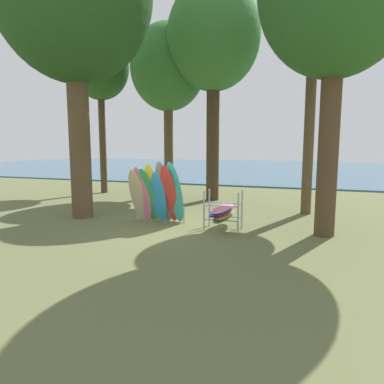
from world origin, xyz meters
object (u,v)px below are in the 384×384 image
(board_storage_rack, at_px, (223,212))
(leaning_board_pile, at_px, (156,195))
(tree_mid_behind, at_px, (100,68))
(tree_far_right_back, at_px, (314,24))
(tree_deep_back, at_px, (168,69))
(tree_far_left_back, at_px, (214,39))

(board_storage_rack, bearing_deg, leaning_board_pile, 178.06)
(tree_mid_behind, distance_m, board_storage_rack, 12.22)
(tree_far_right_back, relative_size, board_storage_rack, 4.21)
(tree_mid_behind, height_order, tree_deep_back, tree_deep_back)
(tree_deep_back, xyz_separation_m, leaning_board_pile, (2.18, -6.24, -5.55))
(tree_far_right_back, xyz_separation_m, tree_deep_back, (-7.03, 2.77, -0.56))
(tree_far_left_back, distance_m, tree_deep_back, 2.88)
(board_storage_rack, bearing_deg, tree_far_right_back, 55.18)
(board_storage_rack, bearing_deg, tree_deep_back, 125.82)
(tree_far_left_back, bearing_deg, tree_mid_behind, 175.48)
(tree_mid_behind, xyz_separation_m, tree_deep_back, (3.92, 0.16, -0.27))
(tree_far_left_back, bearing_deg, tree_far_right_back, -25.39)
(tree_mid_behind, height_order, tree_far_right_back, tree_far_right_back)
(tree_far_left_back, relative_size, leaning_board_pile, 4.69)
(leaning_board_pile, distance_m, board_storage_rack, 2.43)
(tree_far_right_back, bearing_deg, leaning_board_pile, -144.47)
(tree_deep_back, height_order, leaning_board_pile, tree_deep_back)
(tree_far_left_back, bearing_deg, leaning_board_pile, -94.35)
(tree_far_right_back, height_order, tree_deep_back, tree_far_right_back)
(tree_mid_behind, relative_size, tree_far_left_back, 0.85)
(tree_far_left_back, distance_m, tree_far_right_back, 4.92)
(tree_mid_behind, xyz_separation_m, tree_far_left_back, (6.52, -0.52, 0.76))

